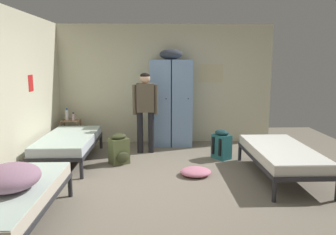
{
  "coord_description": "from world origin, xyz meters",
  "views": [
    {
      "loc": [
        -0.17,
        -4.88,
        1.83
      ],
      "look_at": [
        0.0,
        0.25,
        0.95
      ],
      "focal_mm": 35.6,
      "sensor_mm": 36.0,
      "label": 1
    }
  ],
  "objects": [
    {
      "name": "bedding_heap",
      "position": [
        -1.72,
        -1.5,
        0.62
      ],
      "size": [
        0.62,
        0.68,
        0.27
      ],
      "color": "gray",
      "rests_on": "bed_left_front"
    },
    {
      "name": "bed_left_rear",
      "position": [
        -1.78,
        1.06,
        0.38
      ],
      "size": [
        0.9,
        1.9,
        0.49
      ],
      "color": "#28282D",
      "rests_on": "ground_plane"
    },
    {
      "name": "water_bottle",
      "position": [
        -2.11,
        2.23,
        0.68
      ],
      "size": [
        0.07,
        0.07,
        0.25
      ],
      "color": "white",
      "rests_on": "shelf_unit"
    },
    {
      "name": "ground_plane",
      "position": [
        0.0,
        0.0,
        0.0
      ],
      "size": [
        8.08,
        8.08,
        0.0
      ],
      "primitive_type": "plane",
      "color": "gray"
    },
    {
      "name": "bed_left_front",
      "position": [
        -1.78,
        -1.46,
        0.38
      ],
      "size": [
        0.9,
        1.9,
        0.49
      ],
      "color": "#28282D",
      "rests_on": "ground_plane"
    },
    {
      "name": "lotion_bottle",
      "position": [
        -1.96,
        2.17,
        0.65
      ],
      "size": [
        0.06,
        0.06,
        0.17
      ],
      "color": "beige",
      "rests_on": "shelf_unit"
    },
    {
      "name": "bed_right",
      "position": [
        1.78,
        0.11,
        0.38
      ],
      "size": [
        0.9,
        1.9,
        0.49
      ],
      "color": "#28282D",
      "rests_on": "ground_plane"
    },
    {
      "name": "locker_bank",
      "position": [
        0.13,
        2.25,
        0.97
      ],
      "size": [
        0.9,
        0.55,
        2.07
      ],
      "color": "#7A9ECC",
      "rests_on": "ground_plane"
    },
    {
      "name": "clothes_pile_pink",
      "position": [
        0.45,
        0.24,
        0.06
      ],
      "size": [
        0.5,
        0.45,
        0.12
      ],
      "color": "pink",
      "rests_on": "ground_plane"
    },
    {
      "name": "room_backdrop",
      "position": [
        -1.21,
        1.24,
        1.31
      ],
      "size": [
        4.78,
        5.11,
        2.61
      ],
      "color": "beige",
      "rests_on": "ground_plane"
    },
    {
      "name": "person_traveler",
      "position": [
        -0.4,
        1.64,
        0.96
      ],
      "size": [
        0.5,
        0.22,
        1.6
      ],
      "color": "black",
      "rests_on": "ground_plane"
    },
    {
      "name": "backpack_teal",
      "position": [
        1.05,
        1.17,
        0.26
      ],
      "size": [
        0.41,
        0.41,
        0.55
      ],
      "color": "#23666B",
      "rests_on": "ground_plane"
    },
    {
      "name": "backpack_olive",
      "position": [
        -0.85,
        0.9,
        0.26
      ],
      "size": [
        0.4,
        0.41,
        0.55
      ],
      "color": "#566038",
      "rests_on": "ground_plane"
    },
    {
      "name": "shelf_unit",
      "position": [
        -2.03,
        2.21,
        0.35
      ],
      "size": [
        0.38,
        0.3,
        0.57
      ],
      "color": "#99704C",
      "rests_on": "ground_plane"
    }
  ]
}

